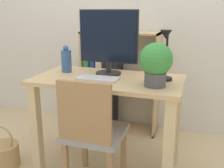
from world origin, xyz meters
The scene contains 11 objects.
ground_plane centered at (0.00, 0.00, 0.00)m, with size 10.00×10.00×0.00m, color #CCB284.
wall_back centered at (0.00, 0.90, 1.30)m, with size 8.00×0.05×2.60m.
desk centered at (0.00, 0.00, 0.58)m, with size 1.11×0.59×0.75m.
monitor centered at (-0.03, 0.11, 1.02)m, with size 0.47×0.20×0.50m.
keyboard centered at (-0.05, -0.07, 0.76)m, with size 0.30×0.15×0.02m.
vase centered at (-0.38, 0.08, 0.85)m, with size 0.08×0.08×0.22m.
desk_lamp centered at (0.42, 0.01, 0.97)m, with size 0.10×0.19×0.37m.
potted_plant centered at (0.37, -0.11, 0.91)m, with size 0.22×0.22×0.29m.
chair centered at (-0.02, -0.28, 0.44)m, with size 0.40×0.40×0.82m.
bookshelf centered at (-0.25, 0.73, 0.49)m, with size 0.79×0.28×1.03m.
basket centered at (-0.81, -0.27, 0.11)m, with size 0.24×0.24×0.36m.
Camera 1 is at (0.63, -1.80, 1.24)m, focal length 42.00 mm.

